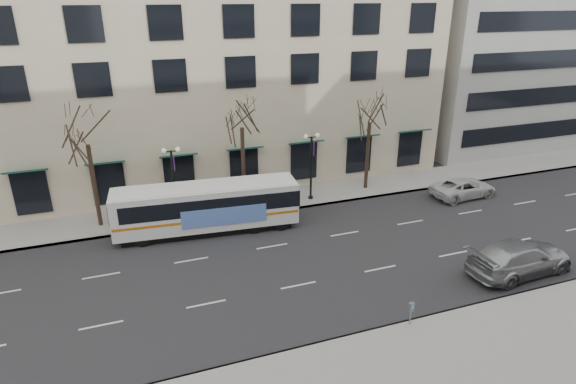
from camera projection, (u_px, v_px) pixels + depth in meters
name	position (u px, v px, depth m)	size (l,w,h in m)	color
ground	(284.00, 264.00, 27.87)	(160.00, 160.00, 0.00)	black
sidewalk_far	(307.00, 195.00, 37.24)	(80.00, 4.00, 0.15)	gray
building_hotel	(180.00, 26.00, 40.95)	(40.00, 20.00, 24.00)	#C4B396
tree_far_left	(85.00, 130.00, 29.85)	(3.60, 3.60, 8.34)	black
tree_far_mid	(241.00, 114.00, 32.90)	(3.60, 3.60, 8.55)	black
tree_far_right	(370.00, 110.00, 36.21)	(3.60, 3.60, 8.06)	black
lamp_post_left	(174.00, 180.00, 32.32)	(1.22, 0.45, 5.21)	black
lamp_post_right	(311.00, 164.00, 35.45)	(1.22, 0.45, 5.21)	black
city_bus	(208.00, 206.00, 31.23)	(12.02, 3.63, 3.21)	white
silver_car	(520.00, 257.00, 26.77)	(2.61, 6.41, 1.86)	#989B9F
white_pickup	(464.00, 188.00, 36.97)	(2.39, 5.18, 1.44)	silver
pay_station	(411.00, 309.00, 22.29)	(0.26, 0.19, 1.16)	slate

